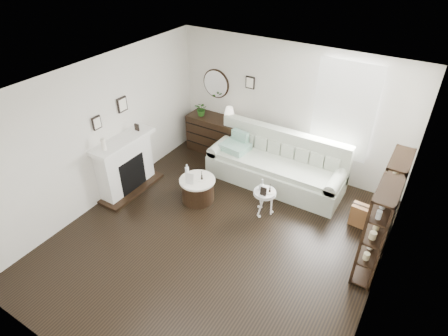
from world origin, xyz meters
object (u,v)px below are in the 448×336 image
Objects in this scene: pedestal_table at (265,193)px; sofa at (276,167)px; drum_table at (198,189)px; dresser at (215,135)px.

sofa is at bearing 103.09° from pedestal_table.
sofa is 1.70m from drum_table.
drum_table is at bearing -67.90° from dresser.
sofa is at bearing -12.50° from dresser.
dresser is (-1.73, 0.38, 0.07)m from sofa.
pedestal_table is (0.24, -1.04, 0.10)m from sofa.
drum_table is 1.37× the size of pedestal_table.
drum_table is 1.33m from pedestal_table.
sofa reaches higher than dresser.
pedestal_table is at bearing -76.91° from sofa.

